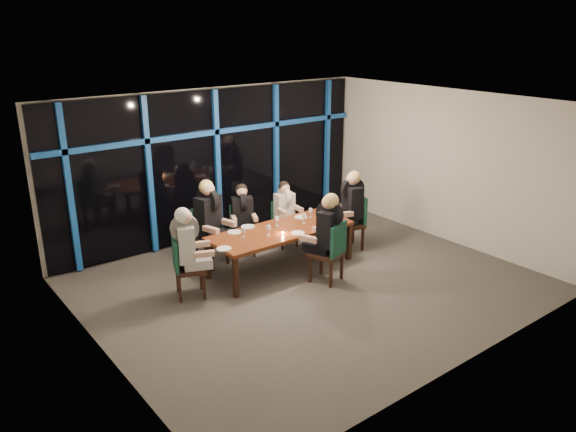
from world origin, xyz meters
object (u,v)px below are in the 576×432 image
at_px(chair_far_right, 283,220).
at_px(diner_near_mid, 327,225).
at_px(diner_far_right, 285,204).
at_px(chair_end_left, 184,264).
at_px(water_pitcher, 324,218).
at_px(chair_far_mid, 242,227).
at_px(chair_end_right, 354,219).
at_px(diner_far_left, 210,211).
at_px(wine_bottle, 328,213).
at_px(chair_near_mid, 331,249).
at_px(diner_end_left, 188,239).
at_px(dining_table, 281,233).
at_px(diner_end_right, 350,199).
at_px(diner_far_mid, 242,209).
at_px(chair_far_left, 207,232).

xyz_separation_m(chair_far_right, diner_near_mid, (-0.43, -1.77, 0.52)).
xyz_separation_m(diner_far_right, diner_near_mid, (-0.43, -1.70, 0.17)).
xyz_separation_m(chair_end_left, water_pitcher, (2.63, -0.35, 0.29)).
height_order(chair_end_left, water_pitcher, chair_end_left).
relative_size(chair_far_mid, chair_end_right, 0.89).
relative_size(chair_far_right, diner_far_left, 0.84).
bearing_deg(wine_bottle, chair_near_mid, -128.44).
relative_size(diner_end_left, diner_near_mid, 0.96).
xyz_separation_m(chair_far_mid, diner_near_mid, (0.44, -1.90, 0.49)).
distance_m(dining_table, diner_end_right, 1.65).
distance_m(chair_end_right, diner_end_right, 0.43).
height_order(dining_table, water_pitcher, water_pitcher).
xyz_separation_m(chair_end_right, diner_far_mid, (-1.87, 1.04, 0.31)).
height_order(dining_table, diner_far_mid, diner_far_mid).
xyz_separation_m(diner_far_right, water_pitcher, (0.03, -1.10, 0.01)).
distance_m(dining_table, chair_end_left, 1.88).
xyz_separation_m(chair_far_right, diner_end_right, (0.87, -0.95, 0.51)).
relative_size(chair_near_mid, water_pitcher, 4.82).
xyz_separation_m(chair_end_left, diner_end_right, (3.49, -0.13, 0.43)).
bearing_deg(dining_table, chair_end_right, -2.55).
relative_size(chair_far_mid, diner_near_mid, 0.90).
distance_m(chair_end_left, diner_near_mid, 2.41).
bearing_deg(chair_far_right, diner_far_right, -90.00).
bearing_deg(chair_far_mid, chair_end_right, -7.23).
relative_size(chair_far_left, diner_far_left, 1.03).
bearing_deg(diner_far_left, chair_far_mid, -5.88).
distance_m(chair_near_mid, diner_far_left, 2.27).
bearing_deg(chair_far_mid, diner_far_left, -146.32).
bearing_deg(wine_bottle, dining_table, 172.81).
bearing_deg(chair_near_mid, diner_near_mid, -90.00).
height_order(diner_far_left, wine_bottle, diner_far_left).
bearing_deg(dining_table, chair_near_mid, -70.61).
relative_size(dining_table, chair_end_right, 2.46).
height_order(diner_end_left, water_pitcher, diner_end_left).
height_order(dining_table, wine_bottle, wine_bottle).
bearing_deg(dining_table, chair_far_mid, 97.56).
bearing_deg(diner_near_mid, water_pitcher, -147.96).
distance_m(diner_far_mid, diner_far_right, 0.91).
bearing_deg(chair_far_right, dining_table, -122.77).
relative_size(diner_far_left, diner_end_right, 1.02).
xyz_separation_m(diner_end_right, water_pitcher, (-0.85, -0.22, -0.15)).
relative_size(chair_near_mid, diner_end_left, 1.07).
distance_m(chair_far_right, wine_bottle, 1.13).
bearing_deg(chair_end_right, diner_far_mid, -103.32).
bearing_deg(dining_table, diner_end_left, 178.65).
bearing_deg(diner_near_mid, chair_far_left, -77.37).
height_order(diner_far_left, diner_far_right, diner_far_left).
bearing_deg(chair_far_right, chair_end_left, -155.89).
relative_size(chair_far_left, chair_far_mid, 1.16).
height_order(chair_end_right, diner_end_right, diner_end_right).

